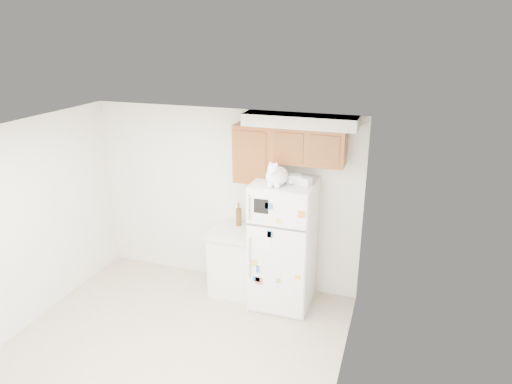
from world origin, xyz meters
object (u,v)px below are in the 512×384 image
at_px(cat, 276,175).
at_px(bottle_amber, 239,214).
at_px(storage_box_back, 294,178).
at_px(refrigerator, 283,244).
at_px(storage_box_front, 305,181).
at_px(base_counter, 236,261).
at_px(bottle_green, 239,215).

bearing_deg(cat, bottle_amber, 148.12).
relative_size(storage_box_back, bottle_amber, 0.54).
bearing_deg(refrigerator, storage_box_front, -2.80).
relative_size(base_counter, bottle_amber, 2.75).
bearing_deg(bottle_amber, storage_box_front, -15.05).
height_order(storage_box_back, storage_box_front, storage_box_back).
relative_size(refrigerator, storage_box_front, 11.33).
distance_m(refrigerator, bottle_green, 0.78).
distance_m(base_counter, bottle_amber, 0.65).
distance_m(base_counter, bottle_green, 0.63).
xyz_separation_m(storage_box_front, bottle_green, (-0.96, 0.27, -0.68)).
bearing_deg(base_counter, cat, -19.82).
bearing_deg(bottle_green, storage_box_front, -15.77).
bearing_deg(refrigerator, bottle_amber, 160.76).
height_order(storage_box_front, bottle_amber, storage_box_front).
bearing_deg(storage_box_back, refrigerator, -179.88).
bearing_deg(base_counter, bottle_green, 95.38).
bearing_deg(cat, storage_box_front, 23.93).
bearing_deg(base_counter, refrigerator, -6.09).
xyz_separation_m(bottle_green, bottle_amber, (0.01, -0.02, 0.02)).
height_order(base_counter, storage_box_front, storage_box_front).
height_order(storage_box_back, bottle_amber, storage_box_back).
height_order(cat, bottle_green, cat).
xyz_separation_m(cat, bottle_amber, (-0.64, 0.40, -0.74)).
relative_size(storage_box_front, bottle_green, 0.52).
distance_m(cat, storage_box_back, 0.26).
height_order(refrigerator, cat, cat).
relative_size(base_counter, bottle_green, 3.20).
relative_size(refrigerator, bottle_amber, 5.08).
height_order(base_counter, storage_box_back, storage_box_back).
bearing_deg(bottle_amber, refrigerator, -19.24).
bearing_deg(storage_box_back, cat, -147.37).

